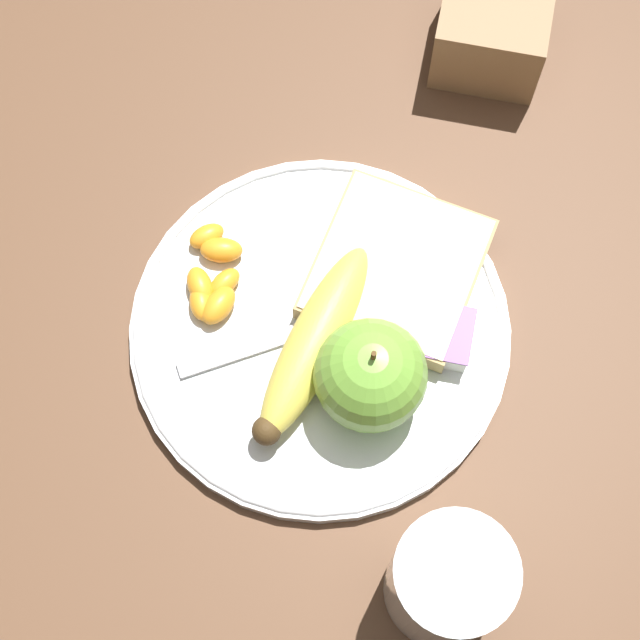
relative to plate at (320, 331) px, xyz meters
name	(u,v)px	position (x,y,z in m)	size (l,w,h in m)	color
ground_plane	(320,335)	(0.00, 0.00, -0.01)	(3.00, 3.00, 0.00)	brown
plate	(320,331)	(0.00, 0.00, 0.00)	(0.28, 0.28, 0.01)	silver
juice_glass	(447,582)	(-0.16, -0.12, 0.04)	(0.08, 0.08, 0.10)	silver
apple	(371,375)	(-0.04, -0.04, 0.04)	(0.08, 0.08, 0.09)	#72B23D
banana	(311,344)	(-0.02, 0.00, 0.02)	(0.16, 0.08, 0.04)	#E0CC4C
bread_slice	(397,269)	(0.05, -0.05, 0.02)	(0.14, 0.14, 0.02)	tan
fork	(309,328)	(0.00, 0.01, 0.01)	(0.10, 0.15, 0.00)	silver
jam_packet	(447,337)	(0.01, -0.09, 0.01)	(0.04, 0.04, 0.02)	silver
orange_segment_0	(200,285)	(0.01, 0.09, 0.01)	(0.03, 0.03, 0.02)	orange
orange_segment_1	(219,302)	(0.00, 0.08, 0.01)	(0.04, 0.03, 0.02)	orange
orange_segment_2	(221,250)	(0.04, 0.08, 0.01)	(0.02, 0.03, 0.02)	orange
orange_segment_3	(225,282)	(0.02, 0.08, 0.01)	(0.03, 0.03, 0.01)	orange
orange_segment_4	(201,301)	(0.00, 0.09, 0.01)	(0.03, 0.03, 0.02)	orange
orange_segment_5	(207,236)	(0.05, 0.10, 0.01)	(0.03, 0.03, 0.02)	orange
condiment_caddy	(492,28)	(0.27, -0.08, 0.03)	(0.08, 0.08, 0.07)	#93704C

